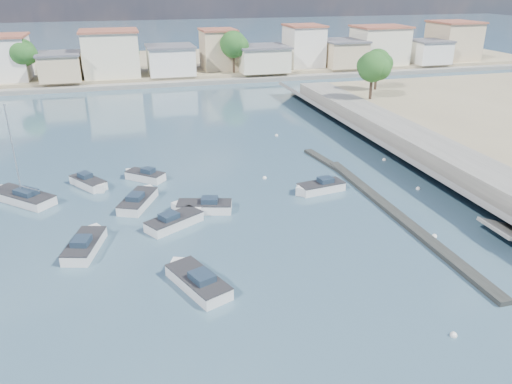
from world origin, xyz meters
TOP-DOWN VIEW (x-y plane):
  - ground at (0.00, 40.00)m, footprint 400.00×400.00m
  - seawall_walkway at (18.50, 13.00)m, footprint 5.00×90.00m
  - breakwater at (6.90, 12.69)m, footprint 2.00×31.02m
  - far_shore_land at (0.00, 92.00)m, footprint 160.00×40.00m
  - far_shore_quay at (0.00, 71.00)m, footprint 160.00×2.50m
  - far_town at (10.71, 76.92)m, footprint 113.01×12.80m
  - shore_trees at (8.34, 68.11)m, footprint 74.56×38.32m
  - motorboat_a at (-10.81, 4.26)m, footprint 3.82×5.67m
  - motorboat_b at (-17.82, 11.15)m, footprint 3.18×5.37m
  - motorboat_c at (-8.54, 15.31)m, footprint 5.21×2.96m
  - motorboat_d at (2.74, 16.66)m, footprint 4.95×2.44m
  - motorboat_e at (-13.59, 18.22)m, footprint 3.84×5.37m
  - motorboat_f at (-12.82, 24.13)m, footprint 3.94×3.72m
  - motorboat_g at (-17.92, 23.52)m, footprint 3.62×4.32m
  - motorboat_h at (-10.92, 13.24)m, footprint 4.96×3.95m
  - sailboat at (-23.79, 21.82)m, footprint 6.11×6.00m
  - mooring_buoys at (6.38, 15.84)m, footprint 14.63×39.82m

SIDE VIEW (x-z plane):
  - ground at x=0.00m, z-range 0.00..0.00m
  - mooring_buoys at x=6.38m, z-range -0.16..0.26m
  - breakwater at x=6.90m, z-range 0.00..0.35m
  - motorboat_d at x=2.74m, z-range -0.36..1.12m
  - motorboat_b at x=-17.82m, z-range -0.36..1.12m
  - motorboat_f at x=-12.82m, z-range -0.36..1.12m
  - motorboat_e at x=-13.59m, z-range -0.36..1.12m
  - motorboat_h at x=-10.92m, z-range -0.36..1.12m
  - motorboat_a at x=-10.81m, z-range -0.36..1.12m
  - motorboat_c at x=-8.54m, z-range -0.36..1.12m
  - motorboat_g at x=-17.92m, z-range -0.36..1.12m
  - far_shore_quay at x=0.00m, z-range 0.00..0.80m
  - sailboat at x=-23.79m, z-range -4.09..4.91m
  - far_shore_land at x=0.00m, z-range 0.00..1.40m
  - seawall_walkway at x=18.50m, z-range 0.00..1.80m
  - far_town at x=10.71m, z-range 0.76..9.11m
  - shore_trees at x=8.34m, z-range 2.26..10.18m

